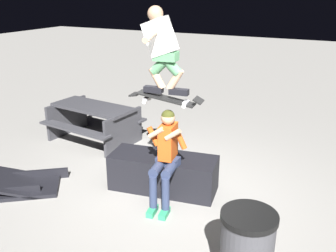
{
  "coord_description": "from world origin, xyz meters",
  "views": [
    {
      "loc": [
        -2.17,
        4.46,
        2.96
      ],
      "look_at": [
        0.02,
        0.09,
        1.16
      ],
      "focal_mm": 39.99,
      "sensor_mm": 36.0,
      "label": 1
    }
  ],
  "objects": [
    {
      "name": "picnic_table_back",
      "position": [
        2.39,
        -1.27,
        0.5
      ],
      "size": [
        1.83,
        1.51,
        0.75
      ],
      "color": "#38383D",
      "rests_on": "ground"
    },
    {
      "name": "skateboard",
      "position": [
        0.01,
        0.16,
        1.57
      ],
      "size": [
        1.04,
        0.32,
        0.15
      ],
      "color": "black"
    },
    {
      "name": "skater_airborne",
      "position": [
        0.07,
        0.17,
        2.26
      ],
      "size": [
        0.63,
        0.89,
        1.12
      ],
      "color": "black"
    },
    {
      "name": "trash_bin",
      "position": [
        -1.49,
        1.31,
        0.45
      ],
      "size": [
        0.57,
        0.57,
        0.89
      ],
      "color": "#47474C",
      "rests_on": "ground"
    },
    {
      "name": "ledge_box_main",
      "position": [
        0.21,
        -0.13,
        0.28
      ],
      "size": [
        1.71,
        0.86,
        0.56
      ],
      "primitive_type": "cube",
      "rotation": [
        0.0,
        0.0,
        0.16
      ],
      "color": "black",
      "rests_on": "ground"
    },
    {
      "name": "kicker_ramp",
      "position": [
        2.21,
        0.86,
        0.06
      ],
      "size": [
        1.38,
        1.31,
        0.37
      ],
      "color": "black",
      "rests_on": "ground"
    },
    {
      "name": "ground_plane",
      "position": [
        0.0,
        0.0,
        0.0
      ],
      "size": [
        40.0,
        40.0,
        0.0
      ],
      "primitive_type": "plane",
      "color": "gray"
    },
    {
      "name": "person_sitting_on_ledge",
      "position": [
        -0.0,
        0.2,
        0.79
      ],
      "size": [
        0.6,
        0.78,
        1.39
      ],
      "color": "#2D3856",
      "rests_on": "ground"
    }
  ]
}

